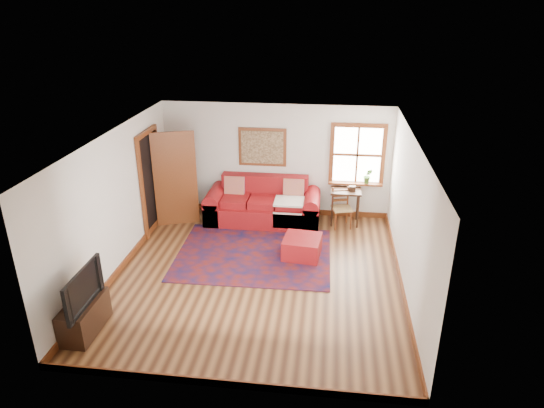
# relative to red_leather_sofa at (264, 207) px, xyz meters

# --- Properties ---
(ground) EXTENTS (5.50, 5.50, 0.00)m
(ground) POSITION_rel_red_leather_sofa_xyz_m (0.22, -2.27, -0.32)
(ground) COLOR #442412
(ground) RESTS_ON ground
(room_envelope) EXTENTS (5.04, 5.54, 2.52)m
(room_envelope) POSITION_rel_red_leather_sofa_xyz_m (0.22, -2.26, 1.33)
(room_envelope) COLOR silver
(room_envelope) RESTS_ON ground
(window) EXTENTS (1.18, 0.20, 1.38)m
(window) POSITION_rel_red_leather_sofa_xyz_m (2.00, 0.43, 0.99)
(window) COLOR white
(window) RESTS_ON ground
(doorway) EXTENTS (0.89, 1.08, 2.14)m
(doorway) POSITION_rel_red_leather_sofa_xyz_m (-1.98, -0.49, 0.75)
(doorway) COLOR black
(doorway) RESTS_ON ground
(framed_artwork) EXTENTS (1.05, 0.07, 0.85)m
(framed_artwork) POSITION_rel_red_leather_sofa_xyz_m (-0.08, 0.44, 1.23)
(framed_artwork) COLOR brown
(framed_artwork) RESTS_ON ground
(persian_rug) EXTENTS (2.95, 2.39, 0.02)m
(persian_rug) POSITION_rel_red_leather_sofa_xyz_m (0.03, -1.56, -0.31)
(persian_rug) COLOR #62140E
(persian_rug) RESTS_ON ground
(red_leather_sofa) EXTENTS (2.46, 1.02, 0.96)m
(red_leather_sofa) POSITION_rel_red_leather_sofa_xyz_m (0.00, 0.00, 0.00)
(red_leather_sofa) COLOR maroon
(red_leather_sofa) RESTS_ON ground
(red_ottoman) EXTENTS (0.75, 0.75, 0.39)m
(red_ottoman) POSITION_rel_red_leather_sofa_xyz_m (0.95, -1.51, -0.12)
(red_ottoman) COLOR maroon
(red_ottoman) RESTS_ON ground
(side_table) EXTENTS (0.64, 0.48, 0.77)m
(side_table) POSITION_rel_red_leather_sofa_xyz_m (1.77, 0.09, 0.33)
(side_table) COLOR black
(side_table) RESTS_ON ground
(ladder_back_chair) EXTENTS (0.48, 0.47, 0.85)m
(ladder_back_chair) POSITION_rel_red_leather_sofa_xyz_m (1.68, -0.05, 0.14)
(ladder_back_chair) COLOR tan
(ladder_back_chair) RESTS_ON ground
(media_cabinet) EXTENTS (0.41, 0.90, 0.50)m
(media_cabinet) POSITION_rel_red_leather_sofa_xyz_m (-2.06, -4.15, -0.07)
(media_cabinet) COLOR black
(media_cabinet) RESTS_ON ground
(television) EXTENTS (0.13, 1.02, 0.59)m
(television) POSITION_rel_red_leather_sofa_xyz_m (-2.04, -4.24, 0.47)
(television) COLOR black
(television) RESTS_ON media_cabinet
(candle_hurricane) EXTENTS (0.12, 0.12, 0.18)m
(candle_hurricane) POSITION_rel_red_leather_sofa_xyz_m (-2.01, -3.74, 0.26)
(candle_hurricane) COLOR silver
(candle_hurricane) RESTS_ON media_cabinet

